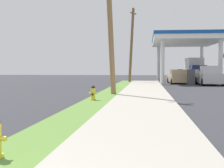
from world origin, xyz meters
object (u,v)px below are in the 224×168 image
fire_hydrant_third (114,84)px  utility_pole_midground (110,25)px  utility_pole_background (131,44)px  car_white_by_far_pump (191,76)px  car_tan_by_near_pump (178,77)px  fire_hydrant_second (93,94)px  truck_navy_on_apron (195,70)px  truck_silver_at_forecourt (209,76)px

fire_hydrant_third → utility_pole_midground: 7.46m
utility_pole_background → car_white_by_far_pump: bearing=12.7°
utility_pole_background → car_white_by_far_pump: (7.23, 1.63, -3.91)m
utility_pole_midground → car_tan_by_near_pump: utility_pole_midground is taller
fire_hydrant_second → fire_hydrant_third: size_ratio=1.00×
car_white_by_far_pump → truck_navy_on_apron: (0.98, 3.77, 0.77)m
fire_hydrant_second → utility_pole_background: utility_pole_background is taller
utility_pole_midground → truck_silver_at_forecourt: size_ratio=1.56×
fire_hydrant_third → truck_navy_on_apron: bearing=64.1°
fire_hydrant_third → truck_navy_on_apron: size_ratio=0.11×
utility_pole_background → car_white_by_far_pump: utility_pole_background is taller
utility_pole_midground → car_tan_by_near_pump: (5.73, 17.56, -3.72)m
car_tan_by_near_pump → car_white_by_far_pump: bearing=61.6°
utility_pole_background → car_white_by_far_pump: 8.38m
fire_hydrant_second → truck_navy_on_apron: truck_navy_on_apron is taller
car_tan_by_near_pump → truck_silver_at_forecourt: 4.18m
fire_hydrant_second → utility_pole_midground: size_ratio=0.09×
fire_hydrant_third → truck_silver_at_forecourt: 12.26m
car_tan_by_near_pump → utility_pole_background: bearing=160.7°
fire_hydrant_third → car_tan_by_near_pump: 12.83m
fire_hydrant_third → truck_navy_on_apron: 20.64m
utility_pole_background → truck_silver_at_forecourt: bearing=-30.5°
truck_silver_at_forecourt → truck_navy_on_apron: truck_navy_on_apron is taller
fire_hydrant_second → truck_navy_on_apron: (9.04, 28.81, 1.04)m
car_tan_by_near_pump → truck_navy_on_apron: size_ratio=0.71×
car_tan_by_near_pump → car_white_by_far_pump: size_ratio=1.02×
fire_hydrant_second → truck_silver_at_forecourt: (9.08, 18.55, 0.47)m
truck_silver_at_forecourt → truck_navy_on_apron: bearing=90.2°
fire_hydrant_second → fire_hydrant_third: 10.27m
fire_hydrant_third → utility_pole_midground: utility_pole_midground is taller
car_tan_by_near_pump → truck_navy_on_apron: (2.87, 7.27, 0.77)m
car_white_by_far_pump → truck_navy_on_apron: bearing=75.4°
utility_pole_midground → car_tan_by_near_pump: size_ratio=1.85×
utility_pole_midground → car_white_by_far_pump: 22.70m
utility_pole_background → fire_hydrant_third: bearing=-93.4°
fire_hydrant_second → utility_pole_background: size_ratio=0.08×
utility_pole_midground → truck_silver_at_forecourt: bearing=59.3°
car_tan_by_near_pump → truck_silver_at_forecourt: size_ratio=0.85×
car_white_by_far_pump → truck_silver_at_forecourt: (1.02, -6.49, 0.19)m
fire_hydrant_third → truck_navy_on_apron: truck_navy_on_apron is taller
truck_silver_at_forecourt → car_white_by_far_pump: bearing=98.9°
fire_hydrant_second → car_white_by_far_pump: size_ratio=0.17×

